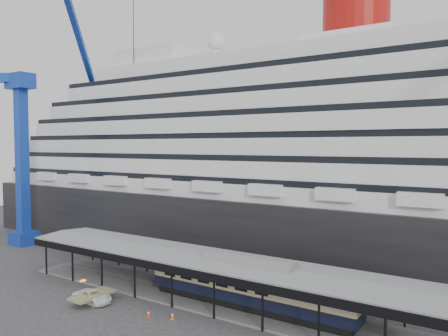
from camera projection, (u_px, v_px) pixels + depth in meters
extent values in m
plane|color=#323234|center=(187.00, 315.00, 46.79)|extent=(200.00, 200.00, 0.00)
cube|color=black|center=(305.00, 224.00, 73.22)|extent=(130.00, 30.00, 10.00)
cylinder|color=#A1100D|center=(356.00, 21.00, 67.13)|extent=(10.00, 10.00, 9.00)
sphere|color=silver|center=(217.00, 41.00, 81.39)|extent=(3.60, 3.60, 3.60)
cube|color=slate|center=(214.00, 300.00, 50.95)|extent=(56.00, 8.00, 0.24)
cube|color=slate|center=(210.00, 301.00, 50.34)|extent=(54.00, 0.08, 0.10)
cube|color=slate|center=(217.00, 297.00, 51.55)|extent=(54.00, 0.08, 0.10)
cube|color=black|center=(190.00, 273.00, 46.97)|extent=(56.00, 0.18, 0.90)
cube|color=black|center=(234.00, 256.00, 54.48)|extent=(56.00, 0.18, 0.90)
cube|color=slate|center=(214.00, 258.00, 50.69)|extent=(56.00, 9.00, 0.24)
cube|color=#173CB1|center=(24.00, 238.00, 80.33)|extent=(4.00, 4.00, 2.40)
cube|color=#173CB1|center=(22.00, 161.00, 79.59)|extent=(1.80, 1.80, 26.00)
cube|color=#173CB1|center=(20.00, 81.00, 78.83)|extent=(5.00, 3.20, 2.80)
cube|color=#173CB1|center=(76.00, 29.00, 78.63)|extent=(12.92, 17.86, 16.80)
cube|color=#173CB1|center=(1.00, 78.00, 78.70)|extent=(5.83, 4.75, 1.60)
cylinder|color=black|center=(134.00, 116.00, 79.74)|extent=(0.12, 0.12, 47.21)
imported|color=white|center=(92.00, 296.00, 50.59)|extent=(5.08, 2.36, 1.41)
cube|color=black|center=(248.00, 304.00, 48.34)|extent=(23.89, 2.89, 0.80)
cube|color=black|center=(248.00, 295.00, 48.29)|extent=(25.03, 3.36, 1.25)
cube|color=beige|center=(249.00, 283.00, 48.22)|extent=(25.03, 3.40, 1.48)
cube|color=black|center=(249.00, 274.00, 48.17)|extent=(25.03, 3.36, 0.45)
cube|color=#FC340E|center=(149.00, 317.00, 46.24)|extent=(0.53, 0.53, 0.03)
cone|color=#FC340E|center=(149.00, 314.00, 46.22)|extent=(0.45, 0.45, 0.79)
cylinder|color=white|center=(149.00, 313.00, 46.21)|extent=(0.25, 0.25, 0.15)
cube|color=orange|center=(172.00, 319.00, 45.75)|extent=(0.52, 0.52, 0.03)
cone|color=orange|center=(172.00, 315.00, 45.73)|extent=(0.44, 0.44, 0.77)
cylinder|color=white|center=(172.00, 315.00, 45.73)|extent=(0.25, 0.25, 0.15)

